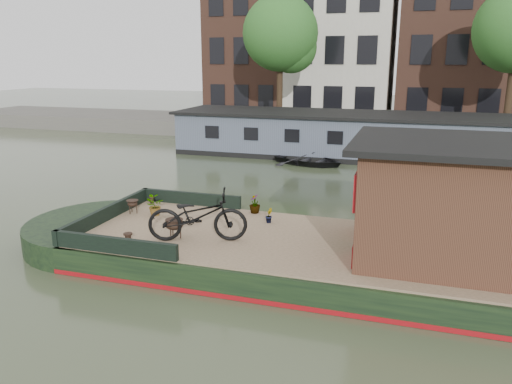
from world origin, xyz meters
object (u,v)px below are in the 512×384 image
(brazier_front, at_px, (174,229))
(dinghy, at_px, (309,157))
(bicycle, at_px, (198,216))
(cabin, at_px, (451,200))
(brazier_rear, at_px, (133,207))

(brazier_front, height_order, dinghy, brazier_front)
(bicycle, height_order, brazier_front, bicycle)
(cabin, bearing_deg, brazier_rear, 174.97)
(bicycle, xyz_separation_m, brazier_rear, (-2.50, 1.37, -0.40))
(cabin, xyz_separation_m, brazier_rear, (-7.79, 0.69, -1.05))
(cabin, relative_size, dinghy, 1.24)
(cabin, height_order, brazier_front, cabin)
(cabin, distance_m, brazier_rear, 7.89)
(dinghy, bearing_deg, bicycle, -163.51)
(brazier_front, distance_m, dinghy, 12.24)
(brazier_front, relative_size, brazier_rear, 1.26)
(cabin, height_order, dinghy, cabin)
(brazier_front, bearing_deg, bicycle, 2.56)
(brazier_front, bearing_deg, dinghy, 87.17)
(bicycle, bearing_deg, cabin, -101.19)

